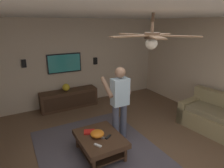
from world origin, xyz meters
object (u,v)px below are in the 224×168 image
tv (64,63)px  bowl (97,134)px  remote_white (98,145)px  ceiling_fan (152,38)px  media_console (69,99)px  book (90,132)px  coffee_table (100,141)px  wall_speaker_right (24,63)px  remote_grey (101,137)px  wall_speaker_left (95,61)px  person_standing (119,99)px  couch (224,121)px  remote_black (108,137)px  vase_round (66,87)px

tv → bowl: bearing=-3.6°
tv → bowl: (-2.69, 0.17, -0.88)m
remote_white → ceiling_fan: 2.07m
media_console → book: 2.28m
coffee_table → book: book is taller
wall_speaker_right → ceiling_fan: bearing=-160.3°
bowl → remote_white: size_ratio=1.77×
remote_grey → wall_speaker_left: bearing=135.8°
person_standing → wall_speaker_left: bearing=-11.9°
media_console → tv: (0.24, 0.00, 1.07)m
media_console → bowl: 2.46m
book → ceiling_fan: ceiling_fan is taller
coffee_table → wall_speaker_left: size_ratio=4.55×
coffee_table → wall_speaker_left: (2.73, -1.14, 1.02)m
coffee_table → wall_speaker_right: size_ratio=4.55×
remote_white → ceiling_fan: size_ratio=0.13×
couch → remote_black: 2.79m
media_console → wall_speaker_left: size_ratio=7.73×
coffee_table → book: (0.22, 0.13, 0.12)m
couch → remote_grey: size_ratio=13.21×
couch → remote_grey: 2.92m
tv → bowl: tv is taller
tv → ceiling_fan: (-3.66, -0.21, 0.96)m
coffee_table → remote_grey: (-0.04, -0.01, 0.12)m
remote_white → couch: bearing=53.2°
coffee_table → wall_speaker_right: (2.73, 0.98, 1.14)m
media_console → coffee_table: bearing=-2.9°
person_standing → media_console: bearing=13.2°
couch → wall_speaker_right: wall_speaker_right is taller
ceiling_fan → person_standing: bearing=-12.7°
vase_round → remote_black: bearing=-178.6°
remote_black → vase_round: (2.58, 0.06, 0.25)m
vase_round → ceiling_fan: size_ratio=0.19×
person_standing → ceiling_fan: bearing=167.6°
book → wall_speaker_right: wall_speaker_right is taller
tv → wall_speaker_left: tv is taller
couch → media_console: size_ratio=1.17×
wall_speaker_right → remote_white: bearing=-164.7°
coffee_table → vase_round: bearing=-1.3°
person_standing → tv: bearing=11.9°
remote_grey → tv: bearing=155.6°
remote_white → wall_speaker_right: size_ratio=0.68×
bowl → wall_speaker_right: (2.71, 0.94, 0.98)m
tv → wall_speaker_left: bearing=90.7°
person_standing → remote_grey: (-0.35, 0.61, -0.52)m
person_standing → remote_white: size_ratio=10.93×
remote_white → book: 0.47m
vase_round → wall_speaker_left: size_ratio=1.00×
coffee_table → ceiling_fan: 2.25m
couch → remote_grey: bearing=-19.2°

